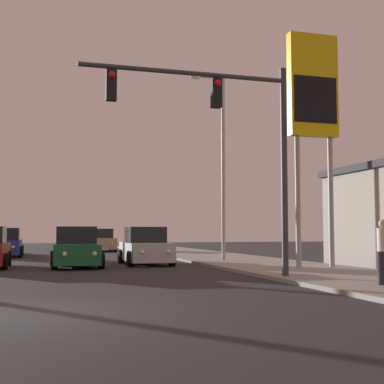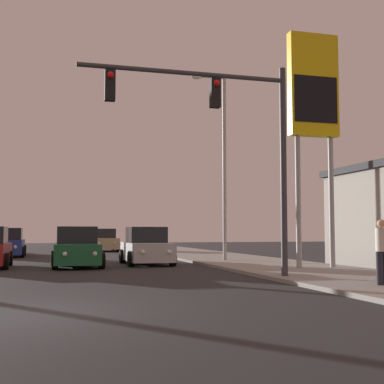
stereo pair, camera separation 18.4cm
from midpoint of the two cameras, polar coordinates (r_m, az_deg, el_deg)
ground_plane at (r=10.31m, az=-17.20°, el=-12.30°), size 120.00×120.00×0.00m
sidewalk_right at (r=22.25m, az=9.22°, el=-7.83°), size 5.00×60.00×0.12m
car_green at (r=22.87m, az=-11.96°, el=-5.93°), size 2.04×4.34×1.68m
car_silver at (r=24.19m, az=-4.67°, el=-5.91°), size 2.04×4.32×1.68m
car_blue at (r=32.98m, az=-18.95°, el=-5.24°), size 2.04×4.32×1.68m
car_tan at (r=40.88m, az=-9.30°, el=-5.17°), size 2.04×4.33×1.68m
traffic_light_mast at (r=16.40m, az=4.27°, el=7.03°), size 6.46×0.36×6.50m
street_lamp at (r=25.96m, az=3.41°, el=3.84°), size 1.74×0.24×9.00m
gas_station_sign at (r=21.44m, az=13.06°, el=9.75°), size 2.00×0.42×9.00m
pedestrian_on_sidewalk at (r=14.59m, az=19.96°, el=-5.73°), size 0.34×0.32×1.67m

